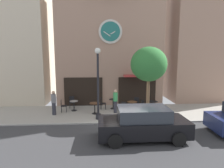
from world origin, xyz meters
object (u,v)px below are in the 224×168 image
object	(u,v)px
cafe_chair_near_lamp	(144,105)
pedestrian_green	(115,101)
cafe_table_center_left	(95,106)
cafe_chair_mid_row	(102,103)
cafe_chair_near_tree	(72,101)
cafe_table_center	(113,103)
cafe_chair_left_end	(125,107)
street_tree	(149,64)
cafe_table_leftmost	(74,104)
cafe_table_rightmost	(153,104)
pedestrian_grey	(54,102)
parked_car_black	(143,123)
cafe_chair_corner	(63,105)
cafe_table_near_door	(132,105)
cafe_chair_right_end	(136,102)
street_lamp	(98,84)

from	to	relation	value
cafe_chair_near_lamp	pedestrian_green	bearing A→B (deg)	178.70
cafe_table_center_left	cafe_chair_mid_row	world-z (taller)	cafe_chair_mid_row
cafe_chair_near_tree	pedestrian_green	distance (m)	3.63
cafe_chair_near_lamp	cafe_table_center	bearing A→B (deg)	153.50
cafe_chair_left_end	street_tree	bearing A→B (deg)	-31.50
cafe_table_leftmost	cafe_table_rightmost	world-z (taller)	cafe_table_leftmost
street_tree	cafe_table_center	distance (m)	4.31
pedestrian_grey	parked_car_black	distance (m)	6.65
cafe_chair_corner	cafe_table_center	bearing A→B (deg)	9.86
cafe_chair_near_lamp	pedestrian_grey	bearing A→B (deg)	-178.29
cafe_chair_mid_row	cafe_chair_near_tree	bearing A→B (deg)	165.77
cafe_table_leftmost	cafe_table_near_door	distance (m)	4.28
cafe_table_rightmost	cafe_chair_mid_row	world-z (taller)	cafe_chair_mid_row
pedestrian_green	pedestrian_grey	bearing A→B (deg)	-176.85
cafe_chair_near_tree	pedestrian_green	world-z (taller)	pedestrian_green
cafe_table_near_door	cafe_chair_right_end	distance (m)	0.86
street_lamp	cafe_table_center	size ratio (longest dim) A/B	5.94
street_tree	cafe_chair_mid_row	size ratio (longest dim) A/B	5.08
cafe_table_leftmost	cafe_chair_corner	size ratio (longest dim) A/B	0.82
cafe_table_rightmost	cafe_chair_right_end	world-z (taller)	cafe_chair_right_end
cafe_table_center	cafe_chair_right_end	size ratio (longest dim) A/B	0.84
cafe_table_center	pedestrian_green	size ratio (longest dim) A/B	0.45
cafe_chair_mid_row	pedestrian_grey	world-z (taller)	pedestrian_grey
cafe_table_leftmost	cafe_chair_mid_row	world-z (taller)	cafe_chair_mid_row
pedestrian_green	parked_car_black	xyz separation A→B (m)	(1.00, -4.33, -0.10)
cafe_table_near_door	cafe_table_center	bearing A→B (deg)	145.40
cafe_chair_near_tree	pedestrian_green	size ratio (longest dim) A/B	0.54
street_lamp	pedestrian_green	size ratio (longest dim) A/B	2.69
cafe_table_leftmost	cafe_table_center	distance (m)	2.93
street_tree	cafe_table_near_door	xyz separation A→B (m)	(-0.76, 1.40, -2.93)
cafe_table_leftmost	cafe_chair_left_end	xyz separation A→B (m)	(3.61, -1.13, 0.04)
cafe_chair_left_end	cafe_table_leftmost	bearing A→B (deg)	162.60
cafe_chair_near_lamp	cafe_chair_left_end	xyz separation A→B (m)	(-1.42, -0.40, 0.00)
parked_car_black	cafe_table_near_door	bearing A→B (deg)	87.01
cafe_chair_right_end	cafe_chair_near_lamp	bearing A→B (deg)	-67.57
cafe_table_leftmost	pedestrian_grey	world-z (taller)	pedestrian_grey
cafe_table_leftmost	cafe_chair_near_lamp	bearing A→B (deg)	-8.23
cafe_table_center	cafe_chair_right_end	world-z (taller)	cafe_chair_right_end
cafe_table_center_left	cafe_chair_right_end	size ratio (longest dim) A/B	0.85
cafe_table_near_door	cafe_chair_corner	xyz separation A→B (m)	(-5.00, 0.28, -0.01)
cafe_table_near_door	cafe_table_rightmost	bearing A→B (deg)	6.70
pedestrian_grey	cafe_table_near_door	bearing A→B (deg)	3.46
cafe_table_center_left	cafe_table_rightmost	distance (m)	4.25
cafe_chair_mid_row	pedestrian_green	bearing A→B (deg)	-44.12
cafe_table_leftmost	cafe_chair_near_tree	xyz separation A→B (m)	(-0.28, 0.82, 0.04)
pedestrian_grey	pedestrian_green	distance (m)	4.24
cafe_chair_mid_row	parked_car_black	size ratio (longest dim) A/B	0.21
cafe_table_leftmost	cafe_chair_right_end	distance (m)	4.68
cafe_table_near_door	cafe_chair_near_lamp	distance (m)	0.81
cafe_chair_near_lamp	cafe_table_leftmost	bearing A→B (deg)	171.77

